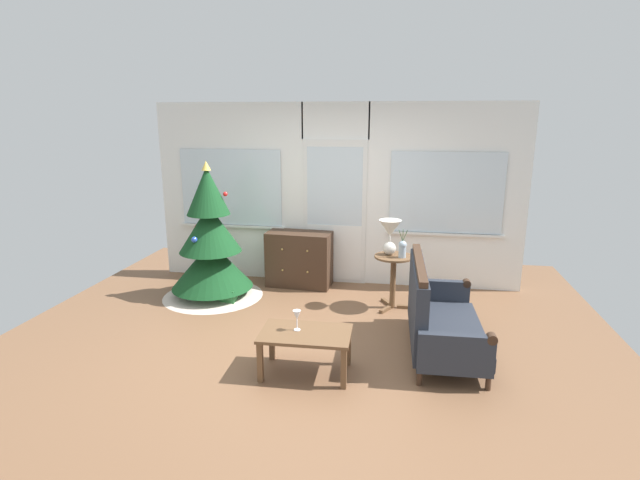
{
  "coord_description": "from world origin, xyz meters",
  "views": [
    {
      "loc": [
        0.97,
        -4.72,
        2.35
      ],
      "look_at": [
        0.05,
        0.55,
        1.0
      ],
      "focal_mm": 27.49,
      "sensor_mm": 36.0,
      "label": 1
    }
  ],
  "objects_px": {
    "dresser_cabinet": "(299,259)",
    "table_lamp": "(390,232)",
    "settee_sofa": "(436,316)",
    "wine_glass": "(297,316)",
    "flower_vase": "(402,248)",
    "coffee_table": "(306,338)",
    "gift_box": "(229,296)",
    "side_table": "(393,271)",
    "christmas_tree": "(211,249)"
  },
  "relations": [
    {
      "from": "table_lamp",
      "to": "flower_vase",
      "type": "bearing_deg",
      "value": -32.01
    },
    {
      "from": "settee_sofa",
      "to": "wine_glass",
      "type": "bearing_deg",
      "value": -153.63
    },
    {
      "from": "side_table",
      "to": "settee_sofa",
      "type": "bearing_deg",
      "value": -67.13
    },
    {
      "from": "flower_vase",
      "to": "gift_box",
      "type": "relative_size",
      "value": 1.84
    },
    {
      "from": "christmas_tree",
      "to": "table_lamp",
      "type": "distance_m",
      "value": 2.36
    },
    {
      "from": "settee_sofa",
      "to": "table_lamp",
      "type": "height_order",
      "value": "table_lamp"
    },
    {
      "from": "side_table",
      "to": "table_lamp",
      "type": "bearing_deg",
      "value": 146.31
    },
    {
      "from": "settee_sofa",
      "to": "wine_glass",
      "type": "xyz_separation_m",
      "value": [
        -1.31,
        -0.65,
        0.18
      ]
    },
    {
      "from": "side_table",
      "to": "coffee_table",
      "type": "relative_size",
      "value": 0.8
    },
    {
      "from": "christmas_tree",
      "to": "dresser_cabinet",
      "type": "xyz_separation_m",
      "value": [
        1.06,
        0.62,
        -0.27
      ]
    },
    {
      "from": "dresser_cabinet",
      "to": "gift_box",
      "type": "xyz_separation_m",
      "value": [
        -0.76,
        -0.84,
        -0.3
      ]
    },
    {
      "from": "flower_vase",
      "to": "table_lamp",
      "type": "bearing_deg",
      "value": 147.99
    },
    {
      "from": "side_table",
      "to": "flower_vase",
      "type": "xyz_separation_m",
      "value": [
        0.1,
        -0.06,
        0.31
      ]
    },
    {
      "from": "christmas_tree",
      "to": "flower_vase",
      "type": "xyz_separation_m",
      "value": [
        2.5,
        -0.07,
        0.14
      ]
    },
    {
      "from": "side_table",
      "to": "gift_box",
      "type": "height_order",
      "value": "side_table"
    },
    {
      "from": "christmas_tree",
      "to": "dresser_cabinet",
      "type": "height_order",
      "value": "christmas_tree"
    },
    {
      "from": "dresser_cabinet",
      "to": "coffee_table",
      "type": "xyz_separation_m",
      "value": [
        0.58,
        -2.41,
        -0.04
      ]
    },
    {
      "from": "dresser_cabinet",
      "to": "side_table",
      "type": "bearing_deg",
      "value": -25.31
    },
    {
      "from": "christmas_tree",
      "to": "gift_box",
      "type": "relative_size",
      "value": 9.54
    },
    {
      "from": "dresser_cabinet",
      "to": "side_table",
      "type": "xyz_separation_m",
      "value": [
        1.34,
        -0.63,
        0.1
      ]
    },
    {
      "from": "gift_box",
      "to": "table_lamp",
      "type": "bearing_deg",
      "value": 7.02
    },
    {
      "from": "dresser_cabinet",
      "to": "table_lamp",
      "type": "xyz_separation_m",
      "value": [
        1.28,
        -0.59,
        0.58
      ]
    },
    {
      "from": "table_lamp",
      "to": "gift_box",
      "type": "height_order",
      "value": "table_lamp"
    },
    {
      "from": "flower_vase",
      "to": "coffee_table",
      "type": "bearing_deg",
      "value": -116.33
    },
    {
      "from": "christmas_tree",
      "to": "wine_glass",
      "type": "bearing_deg",
      "value": -48.56
    },
    {
      "from": "side_table",
      "to": "table_lamp",
      "type": "height_order",
      "value": "table_lamp"
    },
    {
      "from": "settee_sofa",
      "to": "side_table",
      "type": "xyz_separation_m",
      "value": [
        -0.47,
        1.1,
        0.11
      ]
    },
    {
      "from": "coffee_table",
      "to": "wine_glass",
      "type": "bearing_deg",
      "value": 159.62
    },
    {
      "from": "dresser_cabinet",
      "to": "christmas_tree",
      "type": "bearing_deg",
      "value": -149.65
    },
    {
      "from": "settee_sofa",
      "to": "wine_glass",
      "type": "relative_size",
      "value": 8.03
    },
    {
      "from": "settee_sofa",
      "to": "side_table",
      "type": "relative_size",
      "value": 2.29
    },
    {
      "from": "coffee_table",
      "to": "table_lamp",
      "type": "bearing_deg",
      "value": 69.19
    },
    {
      "from": "table_lamp",
      "to": "coffee_table",
      "type": "distance_m",
      "value": 2.04
    },
    {
      "from": "dresser_cabinet",
      "to": "settee_sofa",
      "type": "height_order",
      "value": "settee_sofa"
    },
    {
      "from": "flower_vase",
      "to": "wine_glass",
      "type": "height_order",
      "value": "flower_vase"
    },
    {
      "from": "side_table",
      "to": "wine_glass",
      "type": "xyz_separation_m",
      "value": [
        -0.84,
        -1.75,
        0.07
      ]
    },
    {
      "from": "table_lamp",
      "to": "coffee_table",
      "type": "bearing_deg",
      "value": -110.81
    },
    {
      "from": "settee_sofa",
      "to": "coffee_table",
      "type": "bearing_deg",
      "value": -150.82
    },
    {
      "from": "dresser_cabinet",
      "to": "wine_glass",
      "type": "bearing_deg",
      "value": -78.25
    },
    {
      "from": "dresser_cabinet",
      "to": "settee_sofa",
      "type": "bearing_deg",
      "value": -43.92
    },
    {
      "from": "settee_sofa",
      "to": "table_lamp",
      "type": "xyz_separation_m",
      "value": [
        -0.53,
        1.14,
        0.59
      ]
    },
    {
      "from": "side_table",
      "to": "table_lamp",
      "type": "relative_size",
      "value": 1.55
    },
    {
      "from": "table_lamp",
      "to": "wine_glass",
      "type": "relative_size",
      "value": 2.26
    },
    {
      "from": "table_lamp",
      "to": "flower_vase",
      "type": "height_order",
      "value": "table_lamp"
    },
    {
      "from": "wine_glass",
      "to": "gift_box",
      "type": "height_order",
      "value": "wine_glass"
    },
    {
      "from": "side_table",
      "to": "coffee_table",
      "type": "distance_m",
      "value": 1.94
    },
    {
      "from": "dresser_cabinet",
      "to": "wine_glass",
      "type": "height_order",
      "value": "dresser_cabinet"
    },
    {
      "from": "side_table",
      "to": "christmas_tree",
      "type": "bearing_deg",
      "value": 179.72
    },
    {
      "from": "christmas_tree",
      "to": "table_lamp",
      "type": "bearing_deg",
      "value": 0.7
    },
    {
      "from": "settee_sofa",
      "to": "table_lamp",
      "type": "distance_m",
      "value": 1.39
    }
  ]
}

